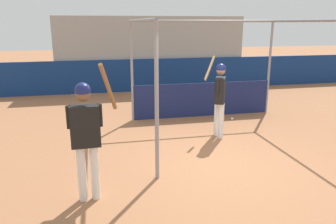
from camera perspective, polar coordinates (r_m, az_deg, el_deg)
ground_plane at (r=6.48m, az=9.39°, el=-9.14°), size 60.00×60.00×0.00m
outfield_wall at (r=13.29m, az=-2.51°, el=6.48°), size 24.00×0.12×1.27m
bleacher_section at (r=14.82m, az=-3.69°, el=10.62°), size 7.60×3.20×2.95m
batting_cage at (r=8.85m, az=7.65°, el=5.40°), size 4.18×3.74×2.74m
player_batter at (r=7.77m, az=8.97°, el=3.22°), size 0.57×0.89×1.89m
player_waiting at (r=4.97m, az=-14.06°, el=-3.15°), size 0.76×0.54×2.14m
baseball at (r=9.44m, az=11.10°, el=-1.15°), size 0.07×0.07×0.07m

